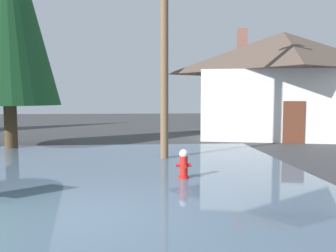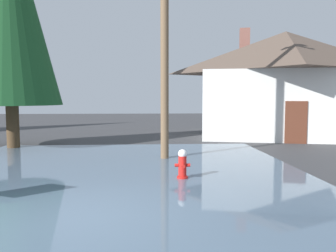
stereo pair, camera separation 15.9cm
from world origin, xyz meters
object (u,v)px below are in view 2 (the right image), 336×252
at_px(fire_hydrant, 182,165).
at_px(house, 285,82).
at_px(utility_pole, 165,10).
at_px(pine_tree_tall_left, 8,3).

height_order(fire_hydrant, house, house).
relative_size(utility_pole, house, 0.91).
relative_size(house, pine_tree_tall_left, 1.06).
xyz_separation_m(fire_hydrant, pine_tree_tall_left, (-6.59, 5.95, 5.65)).
bearing_deg(fire_hydrant, utility_pole, 95.90).
distance_m(fire_hydrant, pine_tree_tall_left, 10.52).
relative_size(fire_hydrant, pine_tree_tall_left, 0.08).
bearing_deg(house, utility_pole, -135.23).
relative_size(utility_pole, pine_tree_tall_left, 0.96).
bearing_deg(utility_pole, fire_hydrant, -84.10).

